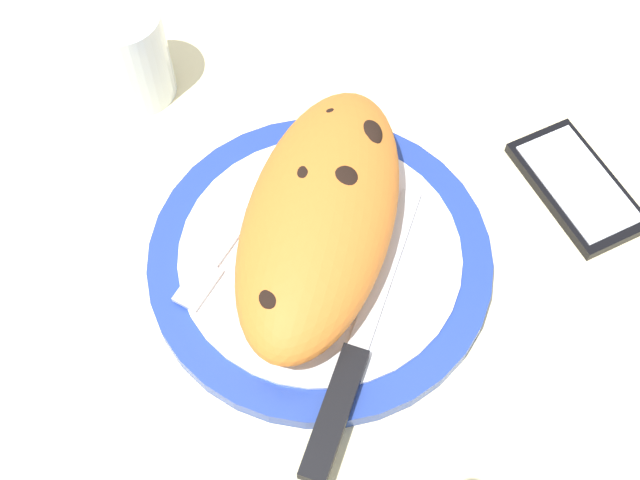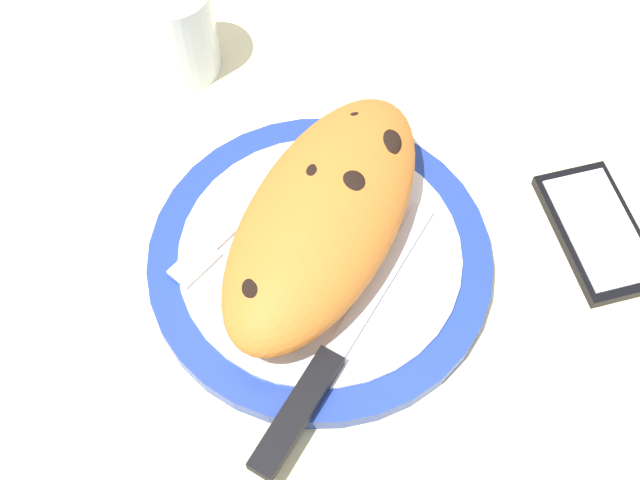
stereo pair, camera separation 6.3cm
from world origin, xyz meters
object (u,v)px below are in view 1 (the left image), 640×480
at_px(fork, 230,241).
at_px(water_glass, 132,60).
at_px(calzone, 320,217).
at_px(smartphone, 577,186).
at_px(plate, 320,259).
at_px(knife, 350,369).

bearing_deg(fork, water_glass, -124.82).
relative_size(calzone, smartphone, 1.94).
bearing_deg(fork, smartphone, 128.90).
xyz_separation_m(plate, smartphone, (-0.16, 0.16, -0.00)).
bearing_deg(water_glass, fork, 55.18).
bearing_deg(calzone, water_glass, -109.01).
distance_m(calzone, fork, 0.08).
relative_size(fork, water_glass, 1.78).
bearing_deg(knife, fork, -112.44).
bearing_deg(plate, water_glass, -111.02).
xyz_separation_m(fork, smartphone, (-0.19, 0.23, -0.01)).
bearing_deg(knife, water_glass, -119.60).
distance_m(calzone, water_glass, 0.24).
bearing_deg(fork, knife, 67.56).
distance_m(calzone, smartphone, 0.23).
bearing_deg(smartphone, fork, -51.10).
height_order(calzone, fork, calzone).
height_order(smartphone, water_glass, water_glass).
bearing_deg(water_glass, smartphone, 100.66).
bearing_deg(water_glass, knife, 60.40).
distance_m(plate, calzone, 0.04).
bearing_deg(water_glass, plate, 68.98).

